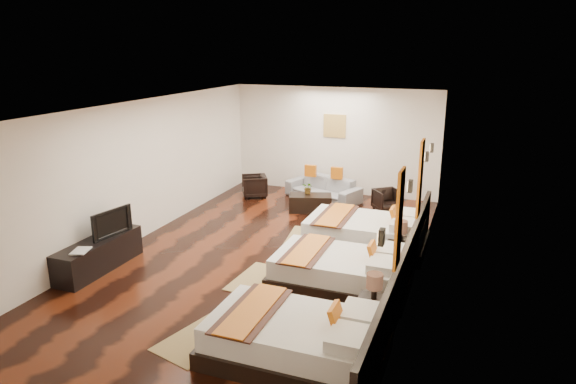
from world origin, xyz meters
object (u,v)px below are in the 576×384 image
at_px(bed_mid, 342,270).
at_px(tv_console, 99,254).
at_px(bed_far, 367,233).
at_px(armchair_right, 387,200).
at_px(figurine, 123,218).
at_px(book, 73,251).
at_px(tv, 109,222).
at_px(bed_near, 297,339).
at_px(nightstand_b, 399,251).
at_px(armchair_left, 254,186).
at_px(sofa, 323,188).
at_px(coffee_table, 310,203).
at_px(table_plant, 308,188).
at_px(nightstand_a, 373,311).

bearing_deg(bed_mid, tv_console, -168.52).
height_order(bed_far, armchair_right, bed_far).
bearing_deg(figurine, bed_mid, 1.95).
bearing_deg(book, tv, 86.64).
bearing_deg(bed_near, armchair_right, 90.31).
distance_m(nightstand_b, tv_console, 5.33).
relative_size(bed_mid, book, 6.47).
bearing_deg(armchair_left, bed_far, 25.61).
bearing_deg(figurine, armchair_right, 46.68).
distance_m(figurine, sofa, 5.41).
bearing_deg(bed_far, tv, -149.81).
xyz_separation_m(armchair_left, armchair_right, (3.47, 0.02, -0.02)).
bearing_deg(book, nightstand_b, 27.34).
xyz_separation_m(bed_near, sofa, (-1.75, 6.83, -0.00)).
bearing_deg(bed_near, book, 170.05).
height_order(bed_mid, armchair_right, bed_mid).
relative_size(book, sofa, 0.17).
height_order(bed_far, sofa, bed_far).
relative_size(coffee_table, table_plant, 3.39).
height_order(tv, book, tv).
height_order(armchair_left, armchair_right, armchair_left).
distance_m(nightstand_b, coffee_table, 3.53).
xyz_separation_m(nightstand_a, tv, (-4.89, 0.57, 0.50)).
distance_m(book, sofa, 6.57).
relative_size(nightstand_b, armchair_right, 1.49).
height_order(bed_near, tv_console, bed_near).
relative_size(book, coffee_table, 0.34).
distance_m(tv, book, 0.88).
height_order(figurine, armchair_left, figurine).
distance_m(book, armchair_right, 7.06).
relative_size(bed_mid, coffee_table, 2.21).
distance_m(coffee_table, table_plant, 0.37).
xyz_separation_m(bed_mid, sofa, (-1.75, 4.66, -0.00)).
xyz_separation_m(figurine, sofa, (2.45, 4.81, -0.43)).
bearing_deg(bed_mid, nightstand_a, -56.79).
xyz_separation_m(bed_far, armchair_right, (-0.04, 2.43, -0.04)).
height_order(sofa, coffee_table, sofa).
distance_m(figurine, armchair_right, 6.09).
distance_m(bed_near, bed_mid, 2.16).
xyz_separation_m(tv, armchair_right, (4.11, 4.85, -0.53)).
bearing_deg(tv, coffee_table, -19.76).
bearing_deg(armchair_left, tv_console, -37.65).
xyz_separation_m(bed_near, tv, (-4.15, 1.59, 0.50)).
height_order(nightstand_a, armchair_right, nightstand_a).
bearing_deg(nightstand_a, bed_mid, 123.21).
bearing_deg(tv_console, sofa, 66.09).
relative_size(tv_console, sofa, 0.91).
distance_m(nightstand_a, figurine, 5.06).
height_order(bed_mid, nightstand_a, nightstand_a).
bearing_deg(coffee_table, bed_far, -45.34).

